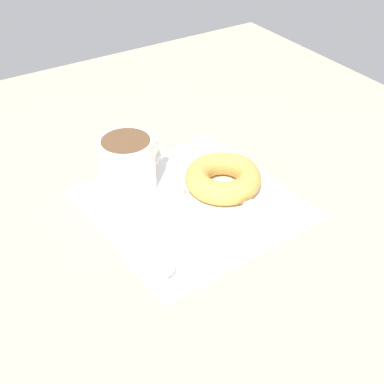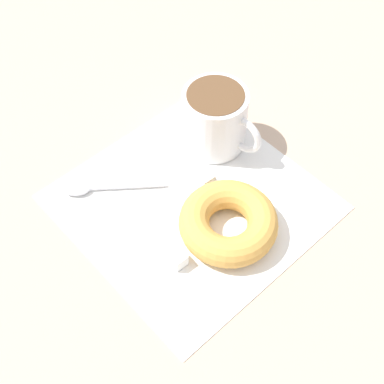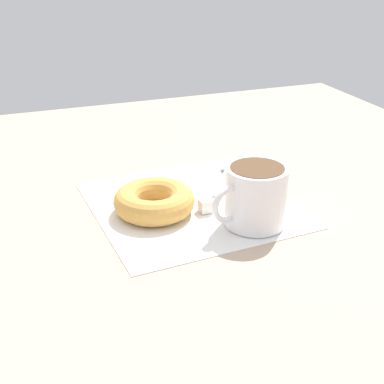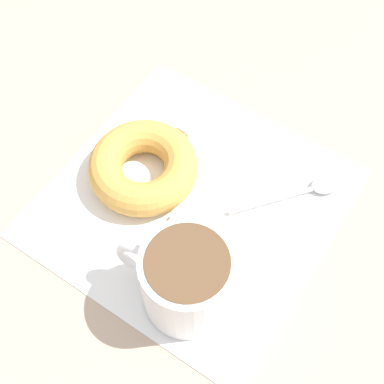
{
  "view_description": "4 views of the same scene",
  "coord_description": "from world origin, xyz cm",
  "px_view_note": "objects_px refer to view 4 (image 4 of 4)",
  "views": [
    {
      "loc": [
        -55.81,
        33.42,
        51.2
      ],
      "look_at": [
        -0.62,
        -1.77,
        2.3
      ],
      "focal_mm": 50.0,
      "sensor_mm": 36.0,
      "label": 1
    },
    {
      "loc": [
        -25.55,
        -32.74,
        56.67
      ],
      "look_at": [
        -0.62,
        -1.77,
        2.3
      ],
      "focal_mm": 50.0,
      "sensor_mm": 36.0,
      "label": 2
    },
    {
      "loc": [
        68.66,
        -27.72,
        37.61
      ],
      "look_at": [
        -0.62,
        -1.77,
        2.3
      ],
      "focal_mm": 50.0,
      "sensor_mm": 36.0,
      "label": 3
    },
    {
      "loc": [
        22.48,
        15.8,
        51.35
      ],
      "look_at": [
        -0.62,
        -1.77,
        2.3
      ],
      "focal_mm": 50.0,
      "sensor_mm": 36.0,
      "label": 4
    }
  ],
  "objects_px": {
    "coffee_cup": "(186,279)",
    "sugar_cube": "(182,222)",
    "donut": "(144,167)",
    "spoon": "(311,189)",
    "sugar_cube_extra": "(187,130)"
  },
  "relations": [
    {
      "from": "sugar_cube_extra",
      "to": "donut",
      "type": "bearing_deg",
      "value": -1.65
    },
    {
      "from": "spoon",
      "to": "sugar_cube",
      "type": "relative_size",
      "value": 6.09
    },
    {
      "from": "donut",
      "to": "sugar_cube_extra",
      "type": "bearing_deg",
      "value": 178.35
    },
    {
      "from": "coffee_cup",
      "to": "sugar_cube",
      "type": "bearing_deg",
      "value": -139.65
    },
    {
      "from": "coffee_cup",
      "to": "sugar_cube_extra",
      "type": "distance_m",
      "value": 0.2
    },
    {
      "from": "coffee_cup",
      "to": "spoon",
      "type": "bearing_deg",
      "value": 168.77
    },
    {
      "from": "spoon",
      "to": "coffee_cup",
      "type": "bearing_deg",
      "value": -11.23
    },
    {
      "from": "spoon",
      "to": "sugar_cube_extra",
      "type": "xyz_separation_m",
      "value": [
        0.02,
        -0.16,
        0.0
      ]
    },
    {
      "from": "donut",
      "to": "sugar_cube",
      "type": "bearing_deg",
      "value": 71.32
    },
    {
      "from": "spoon",
      "to": "sugar_cube",
      "type": "height_order",
      "value": "sugar_cube"
    },
    {
      "from": "donut",
      "to": "spoon",
      "type": "relative_size",
      "value": 1.03
    },
    {
      "from": "coffee_cup",
      "to": "sugar_cube_extra",
      "type": "xyz_separation_m",
      "value": [
        -0.16,
        -0.12,
        -0.04
      ]
    },
    {
      "from": "sugar_cube",
      "to": "sugar_cube_extra",
      "type": "height_order",
      "value": "sugar_cube"
    },
    {
      "from": "coffee_cup",
      "to": "donut",
      "type": "height_order",
      "value": "coffee_cup"
    },
    {
      "from": "sugar_cube",
      "to": "spoon",
      "type": "bearing_deg",
      "value": 144.66
    }
  ]
}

